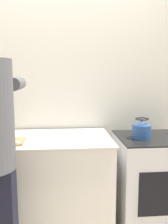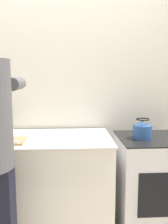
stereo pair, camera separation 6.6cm
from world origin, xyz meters
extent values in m
cube|color=silver|center=(0.00, 0.76, 1.30)|extent=(8.00, 0.05, 2.60)
cube|color=silver|center=(-0.39, 0.35, 0.45)|extent=(1.68, 0.70, 0.89)
cube|color=beige|center=(-0.39, 0.35, 0.90)|extent=(1.71, 0.72, 0.02)
cube|color=silver|center=(0.88, 0.31, 0.45)|extent=(0.69, 0.63, 0.89)
cube|color=black|center=(0.88, 0.31, 0.90)|extent=(0.69, 0.63, 0.01)
cube|color=black|center=(0.88, 0.00, 0.49)|extent=(0.48, 0.01, 0.39)
cylinder|color=#4C4C51|center=(-0.32, 0.03, 1.41)|extent=(0.10, 0.30, 0.10)
cube|color=#A87A4C|center=(-0.47, 0.21, 0.92)|extent=(0.33, 0.25, 0.02)
cube|color=silver|center=(-0.39, 0.15, 0.93)|extent=(0.13, 0.09, 0.01)
cube|color=black|center=(-0.49, 0.20, 0.93)|extent=(0.09, 0.06, 0.01)
cylinder|color=#284C8C|center=(0.74, 0.27, 0.97)|extent=(0.17, 0.17, 0.13)
cone|color=#284C8C|center=(0.74, 0.27, 1.05)|extent=(0.14, 0.14, 0.03)
sphere|color=black|center=(0.74, 0.27, 1.07)|extent=(0.02, 0.02, 0.02)
torus|color=black|center=(0.74, 0.27, 1.08)|extent=(0.12, 0.12, 0.01)
cylinder|color=tan|center=(-0.58, 0.60, 0.98)|extent=(0.15, 0.15, 0.13)
cylinder|color=#28231E|center=(-0.58, 0.60, 1.05)|extent=(0.16, 0.16, 0.01)
camera|label=1|loc=(0.02, -1.90, 1.48)|focal=40.00mm
camera|label=2|loc=(0.08, -1.90, 1.48)|focal=40.00mm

